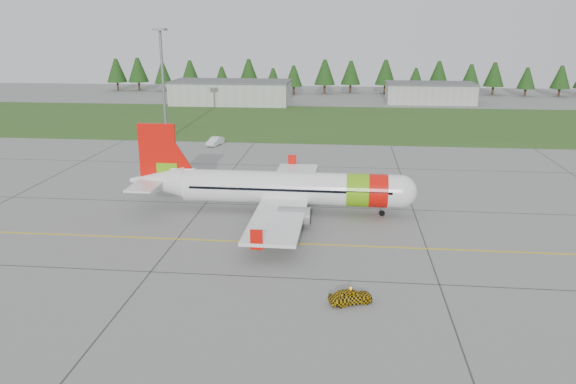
# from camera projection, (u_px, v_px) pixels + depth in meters

# --- Properties ---
(ground) EXTENTS (320.00, 320.00, 0.00)m
(ground) POSITION_uv_depth(u_px,v_px,m) (320.00, 280.00, 48.03)
(ground) COLOR gray
(ground) RESTS_ON ground
(aircraft) EXTENTS (33.40, 30.62, 10.13)m
(aircraft) POSITION_uv_depth(u_px,v_px,m) (284.00, 188.00, 64.56)
(aircraft) COLOR white
(aircraft) RESTS_ON ground
(follow_me_car) EXTENTS (1.60, 1.73, 3.46)m
(follow_me_car) POSITION_uv_depth(u_px,v_px,m) (351.00, 283.00, 43.46)
(follow_me_car) COLOR #E5B40C
(follow_me_car) RESTS_ON ground
(service_van) EXTENTS (1.91, 1.85, 4.63)m
(service_van) POSITION_uv_depth(u_px,v_px,m) (215.00, 133.00, 101.18)
(service_van) COLOR silver
(service_van) RESTS_ON ground
(grass_strip) EXTENTS (320.00, 50.00, 0.03)m
(grass_strip) POSITION_uv_depth(u_px,v_px,m) (338.00, 122.00, 126.20)
(grass_strip) COLOR #30561E
(grass_strip) RESTS_ON ground
(taxi_guideline) EXTENTS (120.00, 0.25, 0.02)m
(taxi_guideline) POSITION_uv_depth(u_px,v_px,m) (324.00, 245.00, 55.65)
(taxi_guideline) COLOR gold
(taxi_guideline) RESTS_ON ground
(hangar_west) EXTENTS (32.00, 14.00, 6.00)m
(hangar_west) POSITION_uv_depth(u_px,v_px,m) (231.00, 93.00, 155.02)
(hangar_west) COLOR #A8A8A3
(hangar_west) RESTS_ON ground
(hangar_east) EXTENTS (24.00, 12.00, 5.20)m
(hangar_east) POSITION_uv_depth(u_px,v_px,m) (430.00, 93.00, 157.31)
(hangar_east) COLOR #A8A8A3
(hangar_east) RESTS_ON ground
(floodlight_mast) EXTENTS (0.50, 0.50, 20.00)m
(floodlight_mast) POSITION_uv_depth(u_px,v_px,m) (163.00, 87.00, 103.65)
(floodlight_mast) COLOR slate
(floodlight_mast) RESTS_ON ground
(treeline) EXTENTS (160.00, 8.00, 10.00)m
(treeline) POSITION_uv_depth(u_px,v_px,m) (342.00, 78.00, 178.18)
(treeline) COLOR #1C3F14
(treeline) RESTS_ON ground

